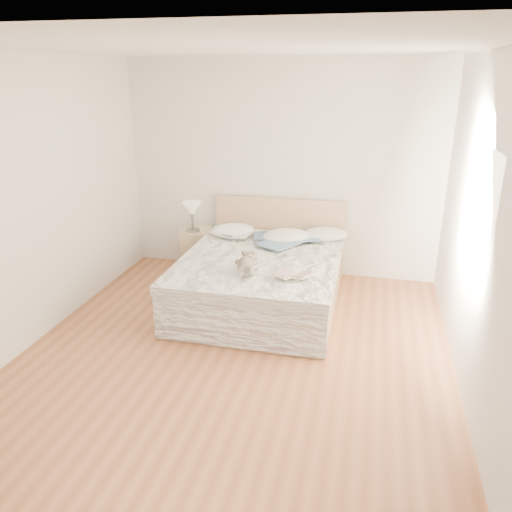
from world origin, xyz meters
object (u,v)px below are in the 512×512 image
table_lamp (192,210)px  photo_book (236,235)px  nightstand (197,250)px  childrens_book (295,275)px  teddy_bear (246,269)px  bed (262,278)px

table_lamp → photo_book: table_lamp is taller
nightstand → childrens_book: (1.53, -1.37, 0.35)m
teddy_bear → photo_book: bearing=100.9°
childrens_book → teddy_bear: teddy_bear is taller
table_lamp → photo_book: 0.73m
bed → teddy_bear: 0.69m
bed → childrens_book: bearing=-52.5°
table_lamp → teddy_bear: table_lamp is taller
table_lamp → childrens_book: bearing=-40.6°
nightstand → teddy_bear: (1.03, -1.37, 0.37)m
bed → photo_book: 0.73m
childrens_book → table_lamp: bearing=168.4°
nightstand → table_lamp: (-0.02, -0.04, 0.56)m
teddy_bear → childrens_book: bearing=-9.7°
table_lamp → childrens_book: (1.56, -1.34, -0.21)m
nightstand → childrens_book: bearing=-41.9°
bed → table_lamp: size_ratio=5.53×
bed → photo_book: size_ratio=5.98×
photo_book → childrens_book: photo_book is taller
table_lamp → teddy_bear: size_ratio=1.30×
nightstand → teddy_bear: bearing=-53.1°
photo_book → teddy_bear: teddy_bear is taller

